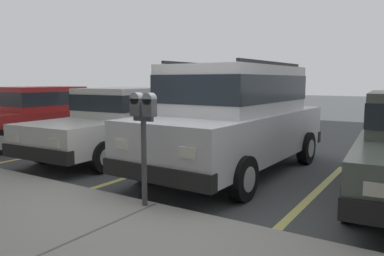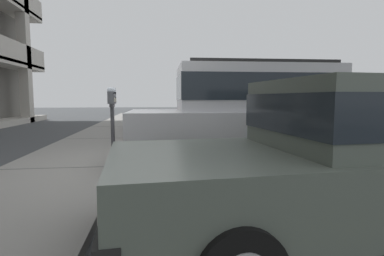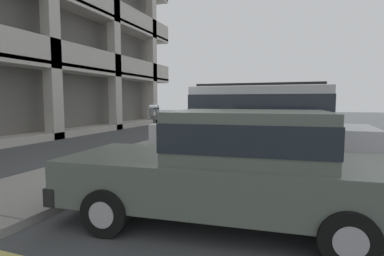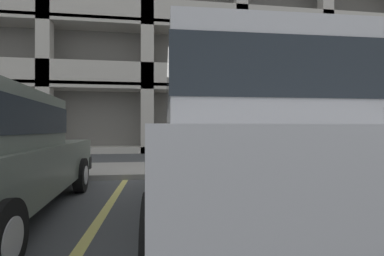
# 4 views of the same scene
# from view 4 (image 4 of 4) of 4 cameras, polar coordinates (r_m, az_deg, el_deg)

# --- Properties ---
(ground_plane) EXTENTS (80.00, 80.00, 0.10)m
(ground_plane) POSITION_cam_4_polar(r_m,az_deg,el_deg) (5.73, 0.85, -12.01)
(ground_plane) COLOR #444749
(sidewalk) EXTENTS (40.00, 2.20, 0.12)m
(sidewalk) POSITION_cam_4_polar(r_m,az_deg,el_deg) (6.98, -0.71, -8.99)
(sidewalk) COLOR gray
(sidewalk) RESTS_ON ground_plane
(parking_stall_lines) EXTENTS (12.35, 4.80, 0.01)m
(parking_stall_lines) POSITION_cam_4_polar(r_m,az_deg,el_deg) (4.90, 21.95, -13.37)
(parking_stall_lines) COLOR #DBD16B
(parking_stall_lines) RESTS_ON ground_plane
(silver_suv) EXTENTS (2.10, 4.82, 2.03)m
(silver_suv) POSITION_cam_4_polar(r_m,az_deg,el_deg) (3.37, 8.51, -0.69)
(silver_suv) COLOR silver
(silver_suv) RESTS_ON ground_plane
(parking_meter_near) EXTENTS (0.35, 0.12, 1.44)m
(parking_meter_near) POSITION_cam_4_polar(r_m,az_deg,el_deg) (5.98, 1.18, 0.48)
(parking_meter_near) COLOR #47474C
(parking_meter_near) RESTS_ON sidewalk
(parking_garage) EXTENTS (32.00, 10.00, 19.25)m
(parking_garage) POSITION_cam_4_polar(r_m,az_deg,el_deg) (19.20, -9.12, 24.03)
(parking_garage) COLOR #64625C
(parking_garage) RESTS_ON ground_plane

